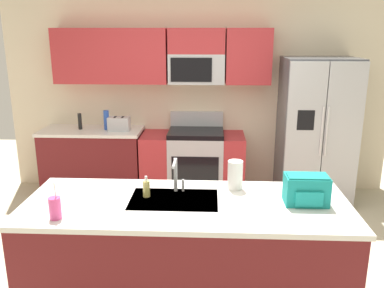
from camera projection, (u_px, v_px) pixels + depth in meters
The scene contains 14 objects.
ground_plane at pixel (189, 268), 3.82m from camera, with size 9.00×9.00×0.00m, color beige.
kitchen_wall_unit at pixel (186, 84), 5.43m from camera, with size 5.20×0.43×2.60m.
back_counter at pixel (94, 161), 5.49m from camera, with size 1.34×0.63×0.90m.
range_oven at pixel (193, 163), 5.44m from camera, with size 1.36×0.61×1.10m.
refrigerator at pixel (316, 131), 5.16m from camera, with size 0.90×0.76×1.85m.
island_counter at pixel (186, 254), 3.20m from camera, with size 2.49×0.95×0.90m.
toaster at pixel (119, 124), 5.28m from camera, with size 0.28×0.16×0.18m.
pepper_mill at pixel (80, 121), 5.35m from camera, with size 0.05×0.05×0.21m, color black.
bottle_blue at pixel (106, 120), 5.33m from camera, with size 0.07×0.07×0.26m, color blue.
sink_faucet at pixel (176, 173), 3.22m from camera, with size 0.08×0.21×0.28m.
drink_cup_pink at pixel (55, 208), 2.79m from camera, with size 0.08×0.08×0.28m.
soap_dispenser at pixel (146, 188), 3.17m from camera, with size 0.06×0.06×0.17m.
paper_towel_roll at pixel (235, 175), 3.32m from camera, with size 0.12×0.12×0.24m, color white.
backpack at pixel (306, 189), 3.02m from camera, with size 0.32×0.22×0.23m.
Camera 1 is at (0.19, -3.36, 2.16)m, focal length 37.75 mm.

